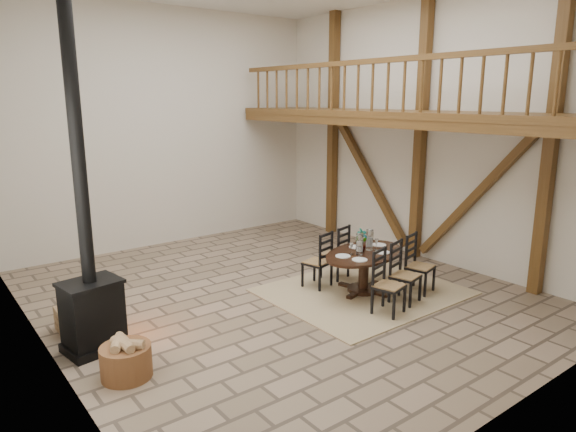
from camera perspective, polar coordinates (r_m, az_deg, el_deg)
ground at (r=8.51m, az=-0.88°, el=-8.64°), size 8.00×8.00×0.00m
room_shell at (r=8.67m, az=5.52°, el=12.13°), size 7.02×8.02×5.01m
rug at (r=8.67m, az=8.32°, el=-8.30°), size 3.00×2.50×0.02m
dining_table at (r=8.49m, az=8.98°, el=-6.06°), size 1.91×2.11×1.08m
wood_stove at (r=6.80m, az=-21.30°, el=-5.25°), size 0.79×0.65×5.00m
log_basket at (r=6.37m, az=-17.55°, el=-15.02°), size 0.58×0.58×0.48m
log_stack at (r=7.77m, az=-23.05°, el=-10.55°), size 0.34×0.46×0.34m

